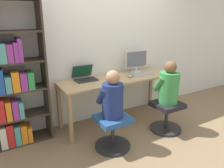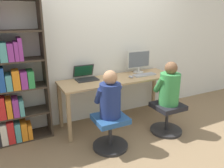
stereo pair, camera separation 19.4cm
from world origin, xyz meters
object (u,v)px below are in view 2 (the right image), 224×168
(desktop_monitor, at_px, (139,61))
(bookshelf, at_px, (5,82))
(office_chair_right, at_px, (110,130))
(person_at_laptop, at_px, (110,97))
(person_at_monitor, at_px, (169,86))
(office_chair_left, at_px, (167,116))
(keyboard, at_px, (144,75))
(laptop, at_px, (86,76))

(desktop_monitor, xyz_separation_m, bookshelf, (-2.12, -0.03, -0.08))
(office_chair_right, bearing_deg, person_at_laptop, 90.00)
(person_at_monitor, bearing_deg, desktop_monitor, 91.48)
(office_chair_right, distance_m, person_at_laptop, 0.48)
(office_chair_left, xyz_separation_m, bookshelf, (-2.14, 0.77, 0.63))
(office_chair_right, bearing_deg, desktop_monitor, 39.87)
(keyboard, relative_size, person_at_laptop, 0.63)
(keyboard, bearing_deg, person_at_laptop, -148.30)
(person_at_laptop, bearing_deg, office_chair_left, -0.90)
(office_chair_right, xyz_separation_m, person_at_laptop, (-0.00, 0.00, 0.48))
(bookshelf, bearing_deg, desktop_monitor, 0.83)
(laptop, distance_m, office_chair_left, 1.40)
(laptop, bearing_deg, person_at_monitor, -38.83)
(person_at_monitor, bearing_deg, laptop, 141.17)
(office_chair_left, height_order, office_chair_right, same)
(laptop, bearing_deg, office_chair_right, -87.51)
(desktop_monitor, height_order, office_chair_right, desktop_monitor)
(desktop_monitor, relative_size, office_chair_right, 0.93)
(office_chair_left, xyz_separation_m, person_at_laptop, (-0.96, 0.02, 0.48))
(desktop_monitor, distance_m, person_at_laptop, 1.25)
(laptop, height_order, bookshelf, bookshelf)
(keyboard, bearing_deg, bookshelf, 175.08)
(laptop, relative_size, office_chair_left, 0.69)
(keyboard, height_order, office_chair_right, keyboard)
(person_at_monitor, bearing_deg, bookshelf, 160.40)
(person_at_laptop, bearing_deg, laptop, 92.50)
(desktop_monitor, distance_m, person_at_monitor, 0.83)
(office_chair_right, bearing_deg, person_at_monitor, -0.35)
(person_at_monitor, relative_size, person_at_laptop, 1.03)
(office_chair_right, xyz_separation_m, bookshelf, (-1.18, 0.76, 0.63))
(office_chair_left, bearing_deg, office_chair_right, 179.37)
(desktop_monitor, relative_size, laptop, 1.36)
(person_at_laptop, relative_size, bookshelf, 0.32)
(bookshelf, bearing_deg, laptop, 2.02)
(desktop_monitor, distance_m, office_chair_right, 1.42)
(office_chair_right, height_order, person_at_laptop, person_at_laptop)
(laptop, distance_m, office_chair_right, 0.97)
(desktop_monitor, relative_size, person_at_laptop, 0.73)
(desktop_monitor, bearing_deg, laptop, 179.42)
(person_at_monitor, relative_size, bookshelf, 0.33)
(keyboard, distance_m, person_at_monitor, 0.58)
(desktop_monitor, bearing_deg, person_at_laptop, -140.29)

